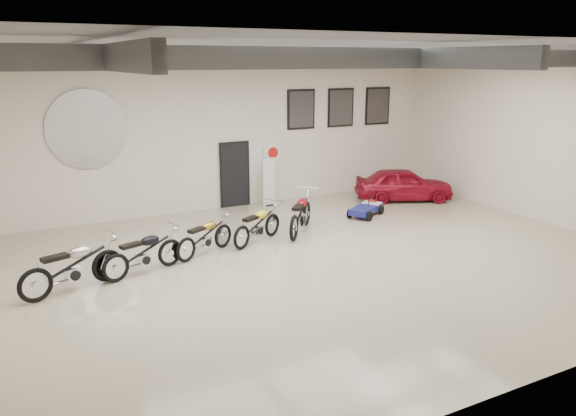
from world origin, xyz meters
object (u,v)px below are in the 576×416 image
motorcycle_red (301,213)px  go_kart (368,206)px  motorcycle_gold (205,235)px  vintage_car (404,184)px  motorcycle_yellow (257,224)px  motorcycle_black (143,252)px  banner_stand (269,181)px  motorcycle_silver (72,265)px

motorcycle_red → go_kart: (2.77, 0.64, -0.27)m
go_kart → motorcycle_gold: bearing=160.4°
go_kart → vintage_car: size_ratio=0.50×
motorcycle_yellow → motorcycle_red: (1.44, 0.24, 0.06)m
motorcycle_black → motorcycle_yellow: 3.35m
motorcycle_gold → motorcycle_black: bearing=172.0°
banner_stand → go_kart: banner_stand is taller
motorcycle_silver → motorcycle_black: size_ratio=1.11×
motorcycle_silver → motorcycle_red: motorcycle_silver is taller
banner_stand → go_kart: size_ratio=1.03×
motorcycle_gold → motorcycle_silver: bearing=168.2°
motorcycle_yellow → go_kart: bearing=-17.1°
motorcycle_silver → motorcycle_gold: 3.37m
motorcycle_silver → go_kart: motorcycle_silver is taller
motorcycle_black → motorcycle_red: motorcycle_red is taller
motorcycle_silver → go_kart: (9.01, 2.08, -0.28)m
motorcycle_gold → go_kart: bearing=-16.3°
go_kart → motorcycle_red: bearing=162.2°
motorcycle_black → motorcycle_gold: bearing=1.4°
motorcycle_red → banner_stand: bearing=32.4°
motorcycle_black → motorcycle_red: 4.81m
motorcycle_gold → vintage_car: 8.31m
motorcycle_silver → vintage_car: (11.26, 3.11, -0.01)m
motorcycle_gold → motorcycle_yellow: size_ratio=0.98×
banner_stand → motorcycle_silver: banner_stand is taller
motorcycle_black → motorcycle_red: (4.68, 1.11, 0.05)m
banner_stand → motorcycle_red: 3.24m
go_kart → vintage_car: vintage_car is taller
motorcycle_yellow → go_kart: motorcycle_yellow is taller
motorcycle_black → go_kart: (7.45, 1.75, -0.22)m
motorcycle_silver → motorcycle_red: (6.24, 1.43, -0.01)m
motorcycle_red → vintage_car: motorcycle_red is taller
motorcycle_black → motorcycle_gold: size_ratio=1.05×
motorcycle_black → vintage_car: (9.69, 2.79, 0.04)m
motorcycle_yellow → motorcycle_silver: bearing=164.9°
motorcycle_yellow → motorcycle_gold: bearing=160.8°
motorcycle_yellow → motorcycle_red: 1.47m
banner_stand → motorcycle_black: (-5.23, -4.29, -0.32)m
motorcycle_black → motorcycle_gold: (1.67, 0.60, -0.03)m
banner_stand → motorcycle_gold: bearing=-140.7°
motorcycle_yellow → motorcycle_red: bearing=-19.5°
motorcycle_yellow → go_kart: 4.31m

